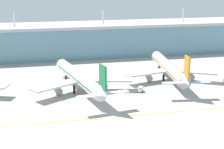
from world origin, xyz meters
The scene contains 7 objects.
ground_plane centered at (0.00, 0.00, 0.00)m, with size 600.00×600.00×0.00m, color #A8A59E.
terminal_building centered at (0.00, 114.03, 10.98)m, with size 288.00×34.00×30.56m.
airliner_near_middle centered at (-26.59, 34.47, 6.45)m, with size 48.07×66.90×18.90m.
airliner_far_middle centered at (20.63, 42.95, 6.45)m, with size 48.37×68.19×18.90m.
taxiway_stripe_mid_west centered at (-37.00, -0.57, 0.02)m, with size 28.00×0.70×0.04m, color yellow.
taxiway_stripe_centre centered at (-3.00, -0.57, 0.02)m, with size 28.00×0.70×0.04m, color yellow.
baggage_cart centered at (0.57, 27.66, 1.26)m, with size 3.45×4.01×2.48m.
Camera 1 is at (-49.50, -128.02, 51.43)m, focal length 59.32 mm.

